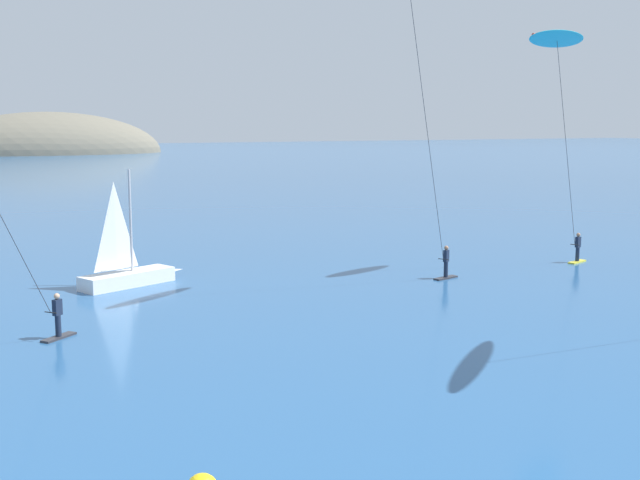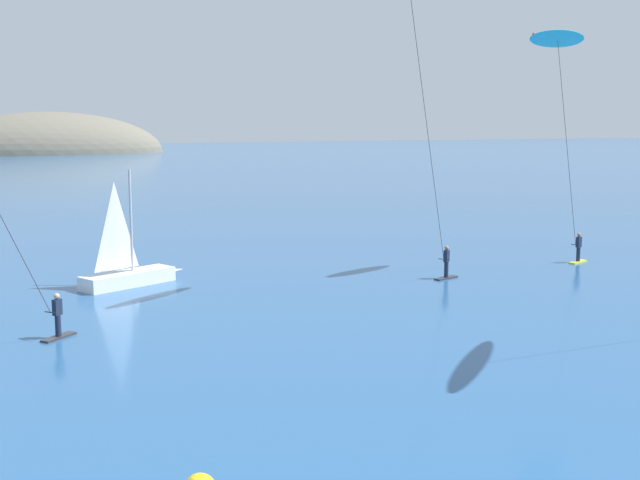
# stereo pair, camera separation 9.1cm
# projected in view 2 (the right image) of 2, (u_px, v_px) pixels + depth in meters

# --- Properties ---
(sailboat_near) EXTENTS (5.82, 3.22, 5.70)m
(sailboat_near) POSITION_uv_depth(u_px,v_px,m) (133.00, 272.00, 39.53)
(sailboat_near) COLOR white
(sailboat_near) RESTS_ON ground
(kitesurfer_magenta) EXTENTS (7.40, 4.67, 14.22)m
(kitesurfer_magenta) POSITION_uv_depth(u_px,v_px,m) (413.00, 15.00, 35.81)
(kitesurfer_magenta) COLOR #2D2D33
(kitesurfer_magenta) RESTS_ON ground
(kitesurfer_cyan) EXTENTS (6.37, 2.85, 12.74)m
(kitesurfer_cyan) POSITION_uv_depth(u_px,v_px,m) (560.00, 57.00, 42.23)
(kitesurfer_cyan) COLOR yellow
(kitesurfer_cyan) RESTS_ON ground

